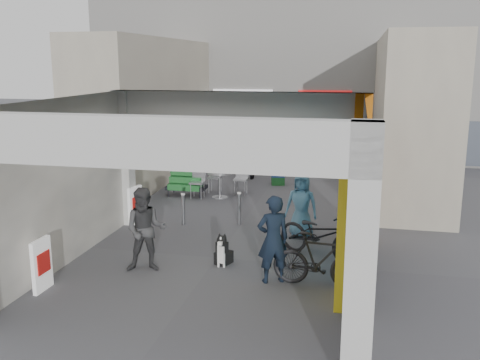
% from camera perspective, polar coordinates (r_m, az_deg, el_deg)
% --- Properties ---
extents(ground, '(90.00, 90.00, 0.00)m').
position_cam_1_polar(ground, '(11.84, -2.50, -8.29)').
color(ground, '#535358').
rests_on(ground, ground).
extents(arcade_canopy, '(6.40, 6.45, 6.40)m').
position_cam_1_polar(arcade_canopy, '(10.32, -0.89, 1.90)').
color(arcade_canopy, '#BBBBB7').
rests_on(arcade_canopy, ground).
extents(far_building, '(18.00, 4.08, 8.00)m').
position_cam_1_polar(far_building, '(24.85, 5.91, 11.94)').
color(far_building, white).
rests_on(far_building, ground).
extents(plaza_bldg_left, '(2.00, 9.00, 5.00)m').
position_cam_1_polar(plaza_bldg_left, '(19.70, -9.69, 7.37)').
color(plaza_bldg_left, '#AFA891').
rests_on(plaza_bldg_left, ground).
extents(plaza_bldg_right, '(2.00, 9.00, 5.00)m').
position_cam_1_polar(plaza_bldg_right, '(18.34, 17.57, 6.60)').
color(plaza_bldg_right, '#AFA891').
rests_on(plaza_bldg_right, ground).
extents(bollard_left, '(0.09, 0.09, 0.82)m').
position_cam_1_polar(bollard_left, '(14.14, -6.07, -3.12)').
color(bollard_left, gray).
rests_on(bollard_left, ground).
extents(bollard_center, '(0.09, 0.09, 0.85)m').
position_cam_1_polar(bollard_center, '(14.03, -0.10, -3.10)').
color(bollard_center, gray).
rests_on(bollard_center, ground).
extents(bollard_right, '(0.09, 0.09, 0.91)m').
position_cam_1_polar(bollard_right, '(13.75, 7.12, -3.39)').
color(bollard_right, gray).
rests_on(bollard_right, ground).
extents(advert_board_near, '(0.11, 0.55, 1.00)m').
position_cam_1_polar(advert_board_near, '(10.73, -20.38, -8.46)').
color(advert_board_near, white).
rests_on(advert_board_near, ground).
extents(advert_board_far, '(0.19, 0.56, 1.00)m').
position_cam_1_polar(advert_board_far, '(14.36, -11.10, -2.65)').
color(advert_board_far, white).
rests_on(advert_board_far, ground).
extents(cafe_set, '(1.65, 1.33, 1.00)m').
position_cam_1_polar(cafe_set, '(17.18, -2.33, -0.46)').
color(cafe_set, '#B1B2B7').
rests_on(cafe_set, ground).
extents(produce_stand, '(1.26, 0.68, 0.83)m').
position_cam_1_polar(produce_stand, '(17.22, -5.73, -0.56)').
color(produce_stand, black).
rests_on(produce_stand, ground).
extents(crate_stack, '(0.51, 0.43, 0.56)m').
position_cam_1_polar(crate_stack, '(18.67, 4.07, 0.34)').
color(crate_stack, '#18551E').
rests_on(crate_stack, ground).
extents(border_collie, '(0.26, 0.52, 0.72)m').
position_cam_1_polar(border_collie, '(11.34, -1.86, -7.71)').
color(border_collie, black).
rests_on(border_collie, ground).
extents(man_with_dog, '(0.75, 0.65, 1.74)m').
position_cam_1_polar(man_with_dog, '(10.33, 3.55, -6.33)').
color(man_with_dog, black).
rests_on(man_with_dog, ground).
extents(man_back_turned, '(0.99, 0.86, 1.74)m').
position_cam_1_polar(man_back_turned, '(11.03, -10.03, -5.25)').
color(man_back_turned, '#3B3B3D').
rests_on(man_back_turned, ground).
extents(man_elderly, '(0.84, 0.60, 1.61)m').
position_cam_1_polar(man_elderly, '(13.04, 6.56, -2.69)').
color(man_elderly, '#5E94B7').
rests_on(man_elderly, ground).
extents(man_crates, '(1.22, 0.59, 2.01)m').
position_cam_1_polar(man_crates, '(19.44, 0.90, 3.03)').
color(man_crates, black).
rests_on(man_crates, ground).
extents(bicycle_front, '(2.13, 1.58, 1.07)m').
position_cam_1_polar(bicycle_front, '(11.77, 8.50, -5.79)').
color(bicycle_front, black).
rests_on(bicycle_front, ground).
extents(bicycle_rear, '(1.82, 0.65, 1.07)m').
position_cam_1_polar(bicycle_rear, '(10.31, 8.49, -8.45)').
color(bicycle_rear, black).
rests_on(bicycle_rear, ground).
extents(white_van, '(4.76, 2.58, 1.54)m').
position_cam_1_polar(white_van, '(21.34, 12.46, 2.94)').
color(white_van, silver).
rests_on(white_van, ground).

